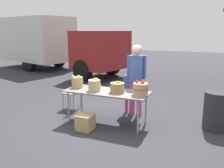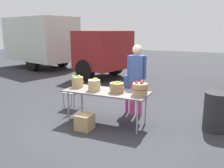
% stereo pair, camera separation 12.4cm
% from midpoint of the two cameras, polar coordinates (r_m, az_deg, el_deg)
% --- Properties ---
extents(ground_plane, '(40.00, 40.00, 0.00)m').
position_cam_midpoint_polar(ground_plane, '(5.55, -0.65, -9.21)').
color(ground_plane, '#2D2D33').
extents(market_table, '(1.90, 0.76, 0.75)m').
position_cam_midpoint_polar(market_table, '(5.33, -0.67, -2.17)').
color(market_table, slate).
rests_on(market_table, ground).
extents(apple_basket_green_0, '(0.29, 0.29, 0.30)m').
position_cam_midpoint_polar(apple_basket_green_0, '(5.71, -7.68, 0.62)').
color(apple_basket_green_0, tan).
rests_on(apple_basket_green_0, market_table).
extents(apple_basket_green_1, '(0.29, 0.29, 0.29)m').
position_cam_midpoint_polar(apple_basket_green_1, '(5.36, -3.62, -0.17)').
color(apple_basket_green_1, tan).
rests_on(apple_basket_green_1, market_table).
extents(apple_basket_green_2, '(0.33, 0.33, 0.25)m').
position_cam_midpoint_polar(apple_basket_green_2, '(5.19, 1.84, -0.77)').
color(apple_basket_green_2, '#A87F51').
rests_on(apple_basket_green_2, market_table).
extents(apple_basket_red_0, '(0.34, 0.34, 0.31)m').
position_cam_midpoint_polar(apple_basket_red_0, '(5.00, 7.41, -1.18)').
color(apple_basket_red_0, tan).
rests_on(apple_basket_red_0, market_table).
extents(vendor_adult, '(0.46, 0.28, 1.74)m').
position_cam_midpoint_polar(vendor_adult, '(5.81, 6.53, 2.25)').
color(vendor_adult, '#CC3F8C').
rests_on(vendor_adult, ground).
extents(child_customer, '(0.30, 0.16, 1.14)m').
position_cam_midpoint_polar(child_customer, '(6.01, 4.74, -0.84)').
color(child_customer, '#CC3F8C').
rests_on(child_customer, ground).
extents(box_truck, '(7.99, 4.17, 2.75)m').
position_cam_midpoint_polar(box_truck, '(13.06, -13.79, 9.84)').
color(box_truck, silver).
rests_on(box_truck, ground).
extents(folding_chair, '(0.42, 0.42, 0.86)m').
position_cam_midpoint_polar(folding_chair, '(6.44, -8.45, -1.48)').
color(folding_chair, '#99999E').
rests_on(folding_chair, ground).
extents(trash_barrel, '(0.53, 0.53, 0.82)m').
position_cam_midpoint_polar(trash_barrel, '(5.51, 24.41, -6.06)').
color(trash_barrel, '#262628').
rests_on(trash_barrel, ground).
extents(produce_crate, '(0.33, 0.33, 0.33)m').
position_cam_midpoint_polar(produce_crate, '(5.17, -5.89, -9.04)').
color(produce_crate, tan).
rests_on(produce_crate, ground).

